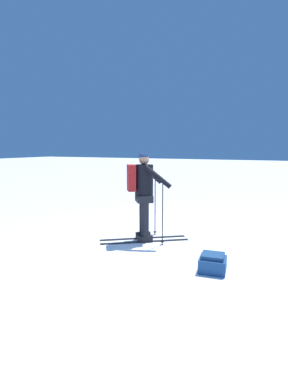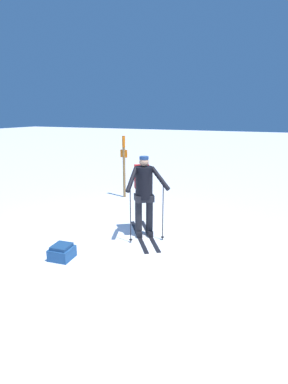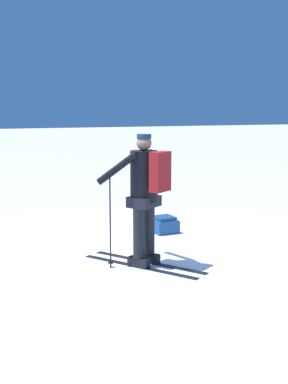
# 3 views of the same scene
# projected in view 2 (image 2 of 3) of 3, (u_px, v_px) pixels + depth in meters

# --- Properties ---
(ground_plane) EXTENTS (80.00, 80.00, 0.00)m
(ground_plane) POSITION_uv_depth(u_px,v_px,m) (112.00, 247.00, 6.02)
(ground_plane) COLOR white
(skier) EXTENTS (1.30, 1.64, 1.75)m
(skier) POSITION_uv_depth(u_px,v_px,m) (144.00, 191.00, 6.34)
(skier) COLOR black
(skier) RESTS_ON ground_plane
(dropped_backpack) EXTENTS (0.43, 0.44, 0.28)m
(dropped_backpack) POSITION_uv_depth(u_px,v_px,m) (62.00, 252.00, 5.51)
(dropped_backpack) COLOR navy
(dropped_backpack) RESTS_ON ground_plane
(trail_marker) EXTENTS (0.24, 0.09, 1.93)m
(trail_marker) POSITION_uv_depth(u_px,v_px,m) (124.00, 162.00, 9.29)
(trail_marker) COLOR olive
(trail_marker) RESTS_ON ground_plane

